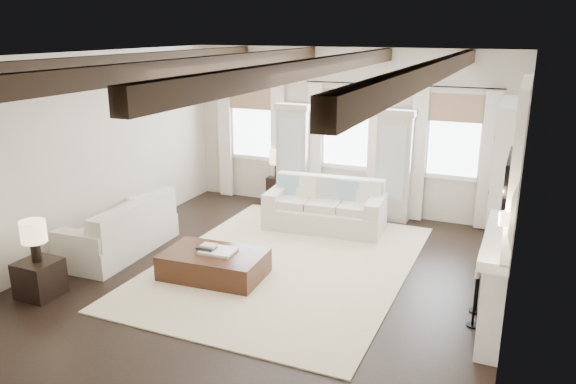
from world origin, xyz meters
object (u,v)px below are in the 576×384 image
at_px(sofa_left, 123,232).
at_px(sofa_back, 326,209).
at_px(ottoman, 214,265).
at_px(side_table_back, 278,190).
at_px(side_table_front, 40,278).

bearing_deg(sofa_left, sofa_back, 42.75).
relative_size(ottoman, side_table_back, 2.59).
bearing_deg(sofa_back, side_table_front, -122.82).
xyz_separation_m(side_table_front, side_table_back, (1.23, 5.18, 0.03)).
distance_m(sofa_left, ottoman, 1.87).
relative_size(sofa_back, side_table_front, 4.27).
bearing_deg(side_table_back, ottoman, -79.98).
distance_m(sofa_back, sofa_left, 3.58).
relative_size(sofa_left, side_table_front, 4.11).
distance_m(sofa_left, side_table_back, 3.68).
height_order(sofa_left, ottoman, sofa_left).
height_order(side_table_front, side_table_back, side_table_back).
bearing_deg(sofa_left, side_table_back, 71.05).
distance_m(sofa_back, side_table_back, 1.78).
xyz_separation_m(sofa_back, ottoman, (-0.78, -2.66, -0.18)).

